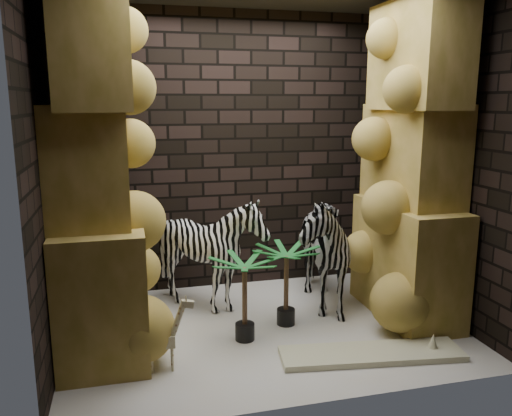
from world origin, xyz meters
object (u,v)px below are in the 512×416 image
object	(u,v)px
palm_front	(286,285)
surfboard	(371,354)
zebra_right	(314,237)
zebra_left	(211,258)
giraffe_toy	(161,334)
palm_back	(245,299)

from	to	relation	value
palm_front	surfboard	size ratio (longest dim) A/B	0.51
zebra_right	zebra_left	xyz separation A→B (m)	(-1.02, 0.13, -0.18)
zebra_left	giraffe_toy	xyz separation A→B (m)	(-0.57, -1.10, -0.23)
giraffe_toy	palm_front	bearing A→B (deg)	28.56
zebra_right	giraffe_toy	size ratio (longest dim) A/B	2.35
giraffe_toy	palm_back	distance (m)	0.82
zebra_left	palm_back	world-z (taller)	zebra_left
giraffe_toy	palm_back	bearing A→B (deg)	28.29
surfboard	giraffe_toy	bearing A→B (deg)	-179.20
palm_front	zebra_left	bearing A→B (deg)	139.04
giraffe_toy	palm_back	xyz separation A→B (m)	(0.74, 0.35, 0.08)
zebra_right	palm_back	xyz separation A→B (m)	(-0.86, -0.62, -0.33)
zebra_right	palm_front	world-z (taller)	zebra_right
zebra_right	surfboard	distance (m)	1.36
zebra_left	palm_front	xyz separation A→B (m)	(0.61, -0.53, -0.15)
surfboard	zebra_left	bearing A→B (deg)	137.85
zebra_right	surfboard	bearing A→B (deg)	-81.50
palm_front	palm_back	distance (m)	0.50
giraffe_toy	palm_back	size ratio (longest dim) A/B	0.80
zebra_right	palm_front	distance (m)	0.66
zebra_left	surfboard	bearing A→B (deg)	-49.89
palm_front	surfboard	distance (m)	0.99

